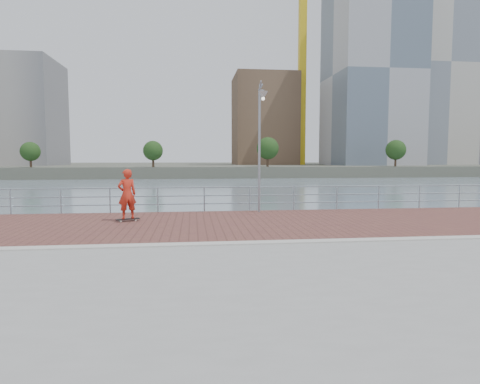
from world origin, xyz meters
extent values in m
plane|color=slate|center=(0.00, 0.00, -2.00)|extent=(400.00, 400.00, 0.00)
cube|color=gray|center=(0.00, -5.00, -1.00)|extent=(40.00, 24.00, 2.00)
cube|color=brown|center=(0.00, 3.60, 0.01)|extent=(40.00, 6.80, 0.02)
cube|color=#B7B5AD|center=(0.00, 0.00, 0.03)|extent=(40.00, 0.40, 0.06)
cube|color=#4C5142|center=(0.00, 122.50, -0.75)|extent=(320.00, 95.00, 2.50)
cylinder|color=#8C9EA8|center=(-9.24, 7.00, 0.55)|extent=(0.06, 0.06, 1.10)
cylinder|color=#8C9EA8|center=(-7.18, 7.00, 0.55)|extent=(0.06, 0.06, 1.10)
cylinder|color=#8C9EA8|center=(-5.13, 7.00, 0.55)|extent=(0.06, 0.06, 1.10)
cylinder|color=#8C9EA8|center=(-3.08, 7.00, 0.55)|extent=(0.06, 0.06, 1.10)
cylinder|color=#8C9EA8|center=(-1.03, 7.00, 0.55)|extent=(0.06, 0.06, 1.10)
cylinder|color=#8C9EA8|center=(1.03, 7.00, 0.55)|extent=(0.06, 0.06, 1.10)
cylinder|color=#8C9EA8|center=(3.08, 7.00, 0.55)|extent=(0.06, 0.06, 1.10)
cylinder|color=#8C9EA8|center=(5.13, 7.00, 0.55)|extent=(0.06, 0.06, 1.10)
cylinder|color=#8C9EA8|center=(7.18, 7.00, 0.55)|extent=(0.06, 0.06, 1.10)
cylinder|color=#8C9EA8|center=(9.24, 7.00, 0.55)|extent=(0.06, 0.06, 1.10)
cylinder|color=#8C9EA8|center=(11.29, 7.00, 0.55)|extent=(0.06, 0.06, 1.10)
cylinder|color=#8C9EA8|center=(0.00, 7.00, 1.10)|extent=(39.00, 0.05, 0.05)
cylinder|color=#8C9EA8|center=(0.00, 7.00, 0.73)|extent=(39.00, 0.05, 0.05)
cylinder|color=#8C9EA8|center=(0.00, 7.00, 0.36)|extent=(39.00, 0.05, 0.05)
cylinder|color=gray|center=(1.38, 6.50, 2.69)|extent=(0.11, 0.11, 5.39)
cylinder|color=gray|center=(1.38, 6.05, 5.39)|extent=(0.06, 0.90, 0.06)
cone|color=#B2B2AD|center=(1.38, 5.60, 5.21)|extent=(0.40, 0.40, 0.31)
cube|color=black|center=(-4.00, 4.48, 0.10)|extent=(0.89, 0.55, 0.03)
cylinder|color=beige|center=(-4.22, 4.30, 0.05)|extent=(0.08, 0.07, 0.07)
cylinder|color=beige|center=(-3.71, 4.52, 0.05)|extent=(0.08, 0.07, 0.07)
cylinder|color=beige|center=(-4.28, 4.44, 0.05)|extent=(0.08, 0.07, 0.07)
cylinder|color=beige|center=(-3.77, 4.66, 0.05)|extent=(0.08, 0.07, 0.07)
imported|color=red|center=(-4.00, 4.48, 1.05)|extent=(0.81, 0.69, 1.89)
cube|color=gold|center=(30.00, 104.00, 25.50)|extent=(2.00, 2.00, 50.00)
cube|color=gray|center=(-48.00, 105.00, 14.58)|extent=(20.00, 20.00, 28.17)
cube|color=brown|center=(20.00, 110.00, 13.76)|extent=(18.00, 18.00, 26.51)
cube|color=#9E9EA3|center=(48.00, 98.00, 25.18)|extent=(22.00, 22.00, 49.37)
cube|color=#B2ADA3|center=(72.00, 108.00, 29.97)|extent=(20.00, 20.00, 58.93)
cylinder|color=#473323|center=(-35.00, 77.00, 2.04)|extent=(0.50, 0.50, 3.08)
sphere|color=#193814|center=(-35.00, 77.00, 3.80)|extent=(3.96, 3.96, 3.96)
cylinder|color=#473323|center=(-10.00, 77.00, 2.14)|extent=(0.50, 0.50, 3.29)
sphere|color=#193814|center=(-10.00, 77.00, 4.02)|extent=(4.23, 4.23, 4.23)
cylinder|color=#473323|center=(15.00, 77.00, 2.41)|extent=(0.50, 0.50, 3.82)
sphere|color=#193814|center=(15.00, 77.00, 4.60)|extent=(4.91, 4.91, 4.91)
cylinder|color=#473323|center=(45.00, 77.00, 2.28)|extent=(0.50, 0.50, 3.57)
sphere|color=#193814|center=(45.00, 77.00, 4.32)|extent=(4.59, 4.59, 4.59)
camera|label=1|loc=(-1.52, -10.94, 2.40)|focal=30.00mm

